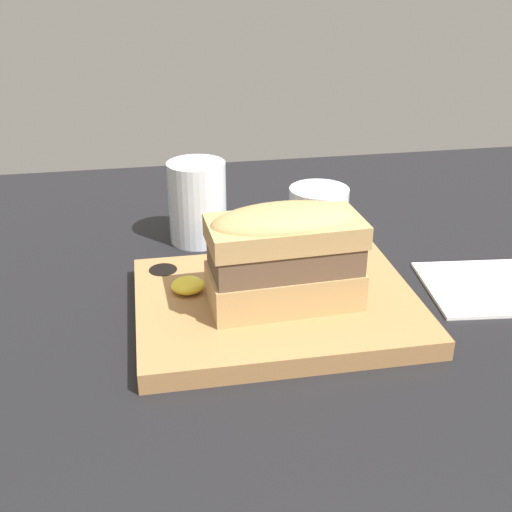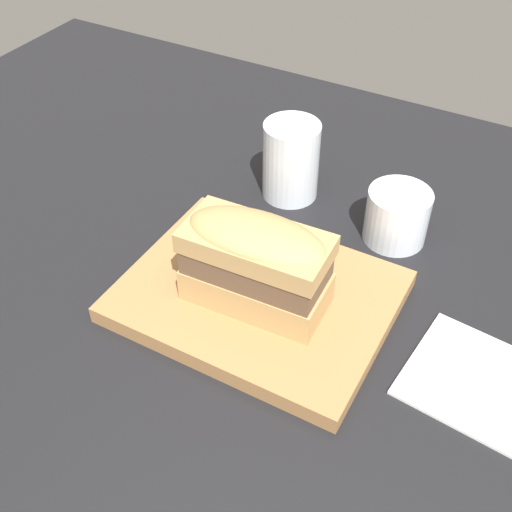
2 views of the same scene
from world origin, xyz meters
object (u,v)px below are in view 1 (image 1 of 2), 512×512
water_glass (198,207)px  wine_glass (318,215)px  sandwich (285,252)px  napkin (492,288)px  serving_board (275,304)px

water_glass → wine_glass: (15.77, -2.00, -1.37)cm
sandwich → wine_glass: 22.17cm
wine_glass → napkin: wine_glass is taller
serving_board → napkin: (25.41, 0.57, -0.85)cm
napkin → water_glass: bearing=147.9°
sandwich → napkin: size_ratio=0.98×
sandwich → water_glass: (-6.73, 21.71, -3.24)cm
water_glass → wine_glass: size_ratio=1.36×
napkin → serving_board: bearing=-178.7°
serving_board → wine_glass: 20.82cm
wine_glass → napkin: size_ratio=0.49×
serving_board → sandwich: bearing=-66.7°
sandwich → water_glass: size_ratio=1.46×
sandwich → wine_glass: bearing=65.4°
serving_board → napkin: 25.43cm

